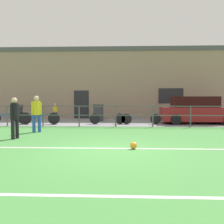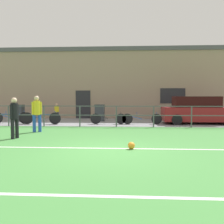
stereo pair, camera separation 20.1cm
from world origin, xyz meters
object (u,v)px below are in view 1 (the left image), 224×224
Objects in this scene: bicycle_parked_2 at (107,119)px; trash_bin_1 at (17,113)px; parked_car_red at (197,111)px; player_striker at (36,112)px; bicycle_parked_1 at (9,118)px; trash_bin_0 at (98,113)px; player_goalkeeper at (15,115)px; bicycle_parked_4 at (141,119)px; spectator_child at (55,111)px; bicycle_parked_3 at (40,118)px; soccer_ball_match at (133,145)px.

trash_bin_1 is at bearing 164.07° from bicycle_parked_2.
parked_car_red is 11.66m from trash_bin_1.
player_striker is 9.34m from parked_car_red.
bicycle_parked_1 is 2.15× the size of trash_bin_0.
player_goalkeeper reaches higher than bicycle_parked_4.
bicycle_parked_1 is at bearing 45.67° from spectator_child.
trash_bin_0 is at bearing -2.96° from player_goalkeeper.
player_striker reaches higher than trash_bin_0.
trash_bin_1 is at bearing 137.57° from bicycle_parked_3.
player_striker is at bearing -58.53° from trash_bin_1.
bicycle_parked_1 is at bearing 180.00° from bicycle_parked_4.
parked_car_red reaches higher than bicycle_parked_3.
trash_bin_0 is at bearing 168.52° from parked_car_red.
trash_bin_1 reaches higher than soccer_ball_match.
player_goalkeeper reaches higher than spectator_child.
bicycle_parked_3 is at bearing -8.18° from bicycle_parked_1.
player_goalkeeper is 1.49× the size of trash_bin_1.
player_goalkeeper is 0.37× the size of parked_car_red.
bicycle_parked_3 is at bearing -100.72° from player_striker.
player_striker is at bearing -49.58° from bicycle_parked_1.
bicycle_parked_1 is at bearing -177.01° from parked_car_red.
bicycle_parked_1 is 1.00× the size of bicycle_parked_3.
trash_bin_0 is (3.06, -0.54, -0.11)m from spectator_child.
parked_car_red is at bearing 9.82° from bicycle_parked_4.
soccer_ball_match is at bearing -118.96° from parked_car_red.
player_goalkeeper is at bearing 91.69° from spectator_child.
bicycle_parked_2 is 1.98m from trash_bin_0.
player_striker is 5.78m from spectator_child.
trash_bin_0 is (2.56, 7.05, -0.34)m from player_goalkeeper.
player_striker is 1.56× the size of trash_bin_1.
player_goalkeeper is 7.15× the size of soccer_ball_match.
spectator_child reaches higher than bicycle_parked_2.
spectator_child is 2.68m from bicycle_parked_3.
parked_car_red is (8.67, 5.81, -0.12)m from player_goalkeeper.
player_goalkeeper is 5.88m from bicycle_parked_1.
player_goalkeeper is 7.58m from trash_bin_1.
player_striker is 6.09m from bicycle_parked_4.
trash_bin_1 is at bearing 174.21° from parked_car_red.
player_striker is 1.45× the size of spectator_child.
player_goalkeeper is at bearing -135.18° from bicycle_parked_4.
player_striker reaches higher than soccer_ball_match.
spectator_child reaches higher than trash_bin_0.
soccer_ball_match is at bearing -77.43° from trash_bin_0.
trash_bin_1 is at bearing 39.80° from player_goalkeeper.
player_goalkeeper is 7.61m from spectator_child.
bicycle_parked_2 is 6.45m from trash_bin_1.
trash_bin_1 is (-5.50, -0.06, -0.01)m from trash_bin_0.
trash_bin_1 is (-2.44, -0.60, -0.12)m from spectator_child.
bicycle_parked_3 is (-0.89, 3.07, -0.57)m from player_striker.
player_striker is 3.25m from bicycle_parked_3.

